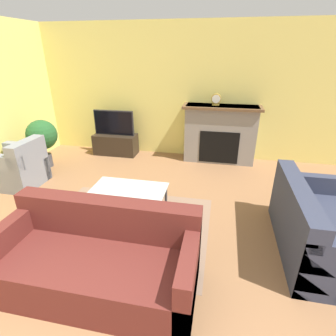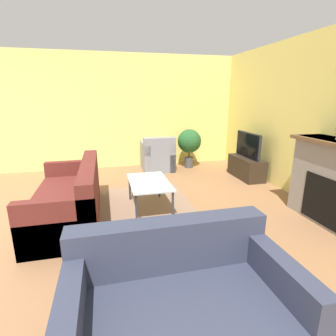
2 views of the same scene
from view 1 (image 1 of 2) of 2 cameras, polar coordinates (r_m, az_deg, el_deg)
name	(u,v)px [view 1 (image 1 of 2)]	position (r m, az deg, el deg)	size (l,w,h in m)	color
wall_back	(176,93)	(5.70, 1.74, 16.10)	(8.83, 0.06, 2.70)	#EADB72
area_rug	(126,226)	(3.65, -9.23, -12.32)	(2.20, 1.79, 0.00)	#896B56
fireplace	(220,133)	(5.53, 11.25, 7.51)	(1.54, 0.50, 1.17)	gray
tv_stand	(116,144)	(6.03, -11.29, 5.09)	(0.95, 0.41, 0.45)	#2D2319
tv	(114,123)	(5.89, -11.70, 9.61)	(0.89, 0.06, 0.54)	#232328
couch_sectional	(99,262)	(2.78, -14.86, -19.08)	(1.90, 0.85, 0.82)	#5B231E
couch_loveseat	(320,230)	(3.53, 30.21, -11.60)	(0.93, 1.53, 0.82)	#33384C
armchair_by_window	(18,169)	(5.18, -29.81, -0.12)	(0.80, 0.73, 0.82)	gray
coffee_table	(128,192)	(3.59, -8.60, -5.26)	(1.00, 0.59, 0.46)	#333338
potted_plant	(42,136)	(5.67, -25.72, 6.23)	(0.57, 0.57, 0.95)	#47474C
mantel_clock	(216,99)	(5.38, 10.43, 14.50)	(0.19, 0.07, 0.22)	#B79338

